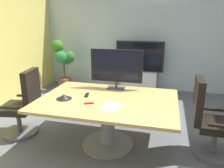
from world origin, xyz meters
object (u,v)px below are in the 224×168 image
(tv_monitor, at_px, (116,67))
(wall_display_unit, at_px, (139,75))
(office_chair_left, at_px, (23,108))
(potted_plant, at_px, (64,62))
(remote_control, at_px, (87,95))
(office_chair_right, at_px, (209,125))
(conference_phone, at_px, (64,97))
(conference_table, at_px, (108,110))

(tv_monitor, relative_size, wall_display_unit, 0.64)
(office_chair_left, relative_size, potted_plant, 0.83)
(office_chair_left, bearing_deg, remote_control, 85.43)
(office_chair_right, relative_size, remote_control, 6.41)
(conference_phone, bearing_deg, office_chair_right, 7.49)
(office_chair_left, distance_m, tv_monitor, 1.63)
(wall_display_unit, distance_m, remote_control, 2.63)
(office_chair_left, xyz_separation_m, office_chair_right, (2.78, 0.15, 0.00))
(office_chair_left, bearing_deg, conference_phone, 71.78)
(tv_monitor, height_order, conference_phone, tv_monitor)
(conference_phone, bearing_deg, office_chair_left, 171.76)
(office_chair_left, bearing_deg, tv_monitor, 101.52)
(wall_display_unit, bearing_deg, potted_plant, -171.42)
(potted_plant, bearing_deg, tv_monitor, -44.58)
(office_chair_left, distance_m, remote_control, 1.10)
(potted_plant, xyz_separation_m, conference_phone, (1.25, -2.49, 0.02))
(conference_table, bearing_deg, office_chair_left, -178.49)
(conference_table, height_order, office_chair_left, office_chair_left)
(tv_monitor, distance_m, potted_plant, 2.62)
(conference_table, relative_size, office_chair_right, 1.78)
(office_chair_right, xyz_separation_m, conference_phone, (-1.99, -0.26, 0.31))
(conference_table, bearing_deg, conference_phone, -165.90)
(tv_monitor, bearing_deg, wall_display_unit, 87.19)
(remote_control, bearing_deg, tv_monitor, 41.18)
(potted_plant, bearing_deg, conference_phone, -63.40)
(tv_monitor, bearing_deg, office_chair_left, -158.50)
(office_chair_left, xyz_separation_m, wall_display_unit, (1.50, 2.67, -0.01))
(wall_display_unit, height_order, remote_control, wall_display_unit)
(conference_table, bearing_deg, office_chair_right, 4.55)
(remote_control, bearing_deg, conference_table, -22.10)
(conference_phone, bearing_deg, tv_monitor, 47.66)
(conference_table, distance_m, office_chair_right, 1.40)
(conference_phone, bearing_deg, potted_plant, 116.60)
(remote_control, bearing_deg, wall_display_unit, 68.58)
(potted_plant, bearing_deg, conference_table, -51.67)
(office_chair_left, bearing_deg, office_chair_right, 83.05)
(wall_display_unit, xyz_separation_m, conference_phone, (-0.71, -2.78, 0.32))
(office_chair_left, xyz_separation_m, remote_control, (1.05, 0.10, 0.29))
(office_chair_right, relative_size, conference_phone, 4.95)
(conference_table, height_order, potted_plant, potted_plant)
(tv_monitor, xyz_separation_m, remote_control, (-0.34, -0.45, -0.35))
(potted_plant, bearing_deg, wall_display_unit, 8.58)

